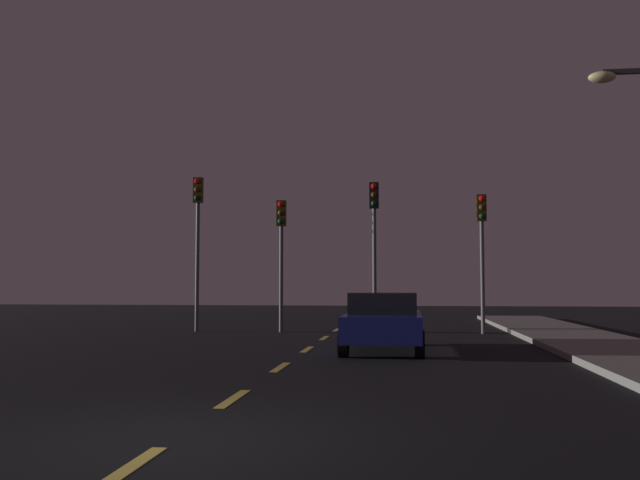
% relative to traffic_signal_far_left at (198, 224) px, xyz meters
% --- Properties ---
extents(ground_plane, '(80.00, 80.00, 0.00)m').
position_rel_traffic_signal_far_left_xyz_m(ground_plane, '(4.84, -9.41, -3.81)').
color(ground_plane, black).
extents(lane_stripe_nearest, '(0.16, 1.60, 0.01)m').
position_rel_traffic_signal_far_left_xyz_m(lane_stripe_nearest, '(4.84, -17.61, -3.80)').
color(lane_stripe_nearest, '#EACC4C').
rests_on(lane_stripe_nearest, ground_plane).
extents(lane_stripe_second, '(0.16, 1.60, 0.01)m').
position_rel_traffic_signal_far_left_xyz_m(lane_stripe_second, '(4.84, -13.81, -3.80)').
color(lane_stripe_second, '#EACC4C').
rests_on(lane_stripe_second, ground_plane).
extents(lane_stripe_third, '(0.16, 1.60, 0.01)m').
position_rel_traffic_signal_far_left_xyz_m(lane_stripe_third, '(4.84, -10.01, -3.80)').
color(lane_stripe_third, '#EACC4C').
rests_on(lane_stripe_third, ground_plane).
extents(lane_stripe_fourth, '(0.16, 1.60, 0.01)m').
position_rel_traffic_signal_far_left_xyz_m(lane_stripe_fourth, '(4.84, -6.21, -3.80)').
color(lane_stripe_fourth, '#EACC4C').
rests_on(lane_stripe_fourth, ground_plane).
extents(lane_stripe_fifth, '(0.16, 1.60, 0.01)m').
position_rel_traffic_signal_far_left_xyz_m(lane_stripe_fifth, '(4.84, -2.41, -3.80)').
color(lane_stripe_fifth, '#EACC4C').
rests_on(lane_stripe_fifth, ground_plane).
extents(lane_stripe_sixth, '(0.16, 1.60, 0.01)m').
position_rel_traffic_signal_far_left_xyz_m(lane_stripe_sixth, '(4.84, 1.39, -3.80)').
color(lane_stripe_sixth, '#EACC4C').
rests_on(lane_stripe_sixth, ground_plane).
extents(lane_stripe_seventh, '(0.16, 1.60, 0.01)m').
position_rel_traffic_signal_far_left_xyz_m(lane_stripe_seventh, '(4.84, 5.19, -3.80)').
color(lane_stripe_seventh, '#EACC4C').
rests_on(lane_stripe_seventh, ground_plane).
extents(traffic_signal_far_left, '(0.32, 0.38, 5.49)m').
position_rel_traffic_signal_far_left_xyz_m(traffic_signal_far_left, '(0.00, 0.00, 0.00)').
color(traffic_signal_far_left, '#4C4C51').
rests_on(traffic_signal_far_left, ground_plane).
extents(traffic_signal_center_left, '(0.32, 0.38, 4.61)m').
position_rel_traffic_signal_far_left_xyz_m(traffic_signal_center_left, '(3.03, -0.00, -0.56)').
color(traffic_signal_center_left, '#4C4C51').
rests_on(traffic_signal_center_left, ground_plane).
extents(traffic_signal_center_right, '(0.32, 0.38, 5.19)m').
position_rel_traffic_signal_far_left_xyz_m(traffic_signal_center_right, '(6.29, -0.00, -0.18)').
color(traffic_signal_center_right, '#4C4C51').
rests_on(traffic_signal_center_right, ground_plane).
extents(traffic_signal_far_right, '(0.32, 0.38, 4.71)m').
position_rel_traffic_signal_far_left_xyz_m(traffic_signal_far_right, '(9.94, -0.00, -0.50)').
color(traffic_signal_far_right, '#4C4C51').
rests_on(traffic_signal_far_right, ground_plane).
extents(car_stopped_ahead, '(1.96, 4.42, 1.46)m').
position_rel_traffic_signal_far_left_xyz_m(car_stopped_ahead, '(6.80, -6.45, -3.06)').
color(car_stopped_ahead, navy).
rests_on(car_stopped_ahead, ground_plane).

